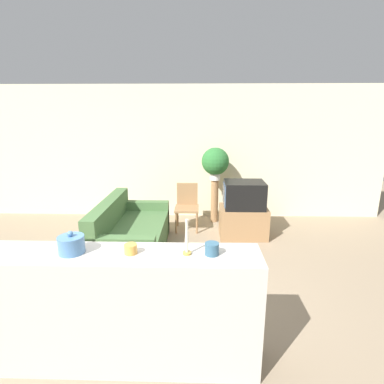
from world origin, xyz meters
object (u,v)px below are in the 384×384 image
Objects in this scene: couch at (130,235)px; television at (244,195)px; decorative_bowl at (71,244)px; wooden_chair at (187,204)px; potted_plant at (215,162)px.

television is at bearing 20.76° from couch.
couch is 2.31m from decorative_bowl.
wooden_chair is at bearing 76.26° from decorative_bowl.
decorative_bowl reaches higher than couch.
couch is at bearing -159.24° from television.
couch is 2.04m from television.
decorative_bowl is (-1.32, -3.60, -0.11)m from potted_plant.
potted_plant reaches higher than couch.
television is 1.11m from wooden_chair.
couch is 2.21m from potted_plant.
decorative_bowl is (-0.79, -3.21, 0.64)m from wooden_chair.
wooden_chair is at bearing 51.43° from couch.
wooden_chair is 4.14× the size of decorative_bowl.
couch is at bearing -128.57° from wooden_chair.
potted_plant is (1.38, 1.45, 0.93)m from couch.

